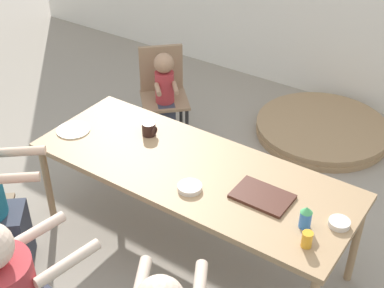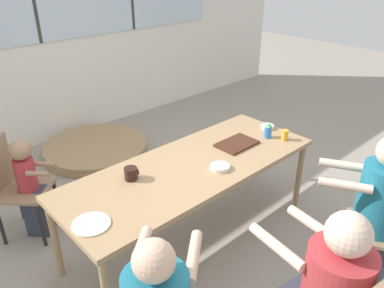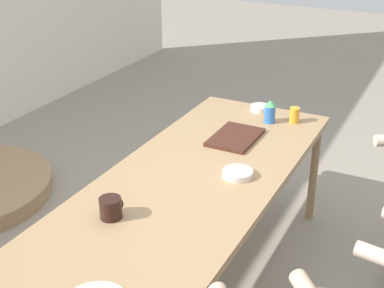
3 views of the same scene
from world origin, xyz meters
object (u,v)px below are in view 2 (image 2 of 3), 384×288
bowl_cereal (220,167)px  folded_table_stack (96,148)px  person_toddler (31,188)px  chair_for_toddler (11,181)px  sippy_cup (268,130)px  person_woman_green_shirt (370,217)px  bowl_white_shallow (267,127)px  juice_glass (285,135)px  coffee_mug (131,173)px

bowl_cereal → folded_table_stack: 2.19m
person_toddler → folded_table_stack: bearing=176.6°
chair_for_toddler → sippy_cup: (1.85, -1.15, 0.27)m
sippy_cup → bowl_cereal: (-0.70, -0.09, -0.06)m
chair_for_toddler → person_toddler: (0.11, -0.11, -0.07)m
chair_for_toddler → sippy_cup: chair_for_toddler is taller
folded_table_stack → chair_for_toddler: bearing=-144.9°
person_toddler → bowl_cereal: size_ratio=6.01×
person_toddler → folded_table_stack: size_ratio=0.73×
folded_table_stack → person_woman_green_shirt: bearing=-81.3°
person_toddler → folded_table_stack: person_toddler is taller
chair_for_toddler → person_woman_green_shirt: (1.67, -2.20, 0.01)m
chair_for_toddler → person_toddler: 0.17m
bowl_white_shallow → folded_table_stack: 2.15m
juice_glass → bowl_white_shallow: (0.08, 0.25, -0.03)m
juice_glass → folded_table_stack: (-0.72, 2.13, -0.70)m
coffee_mug → bowl_white_shallow: coffee_mug is taller
sippy_cup → folded_table_stack: sippy_cup is taller
person_woman_green_shirt → sippy_cup: person_woman_green_shirt is taller
person_toddler → chair_for_toddler: bearing=-90.0°
chair_for_toddler → bowl_white_shallow: (2.00, -1.03, 0.21)m
sippy_cup → bowl_cereal: bearing=-172.7°
sippy_cup → bowl_white_shallow: size_ratio=1.16×
chair_for_toddler → person_woman_green_shirt: bearing=82.7°
folded_table_stack → person_toddler: bearing=-139.0°
person_toddler → bowl_white_shallow: person_toddler is taller
person_woman_green_shirt → coffee_mug: 1.71m
bowl_white_shallow → juice_glass: bearing=-108.8°
bowl_white_shallow → person_woman_green_shirt: bearing=-106.1°
bowl_white_shallow → folded_table_stack: size_ratio=0.10×
bowl_white_shallow → bowl_cereal: bowl_white_shallow is taller
chair_for_toddler → juice_glass: (1.92, -1.28, 0.24)m
person_toddler → juice_glass: person_toddler is taller
person_toddler → bowl_white_shallow: bearing=109.5°
person_woman_green_shirt → bowl_white_shallow: 1.23m
person_woman_green_shirt → juice_glass: bearing=45.6°
chair_for_toddler → bowl_cereal: chair_for_toddler is taller
person_woman_green_shirt → coffee_mug: size_ratio=11.45×
bowl_white_shallow → bowl_cereal: size_ratio=0.81×
juice_glass → person_toddler: bearing=147.1°
coffee_mug → bowl_white_shallow: bearing=-5.2°
person_toddler → sippy_cup: 2.06m
bowl_white_shallow → folded_table_stack: bearing=113.2°
chair_for_toddler → person_toddler: bearing=90.0°
juice_glass → bowl_cereal: (-0.77, 0.04, -0.03)m
bowl_white_shallow → coffee_mug: bearing=174.8°
person_woman_green_shirt → bowl_cereal: 1.11m
person_toddler → bowl_white_shallow: size_ratio=7.38×
person_woman_green_shirt → folded_table_stack: bearing=69.7°
bowl_cereal → sippy_cup: bearing=7.3°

